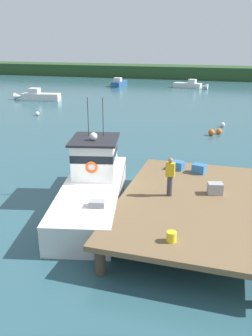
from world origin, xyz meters
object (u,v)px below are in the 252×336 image
object	(u,v)px
mooring_buoy_outer	(223,125)
crate_stack_mid_dock	(178,165)
mooring_buoy_spare_mooring	(211,132)
bait_bucket	(171,237)
moored_boat_far_left	(38,96)
deckhand_by_the_boat	(170,176)
crate_stack_near_edge	(199,169)
mooring_buoy_channel_marker	(219,131)
moored_boat_far_right	(119,83)
main_fishing_boat	(94,184)
mooring_buoy_inshore	(37,114)
crate_single_far	(215,188)
moored_boat_off_the_point	(190,85)

from	to	relation	value
mooring_buoy_outer	crate_stack_mid_dock	bearing A→B (deg)	-96.35
mooring_buoy_spare_mooring	mooring_buoy_outer	bearing A→B (deg)	77.09
bait_bucket	moored_boat_far_left	distance (m)	38.29
deckhand_by_the_boat	crate_stack_near_edge	bearing A→B (deg)	73.34
mooring_buoy_spare_mooring	mooring_buoy_channel_marker	bearing A→B (deg)	47.66
crate_stack_mid_dock	moored_boat_far_right	world-z (taller)	crate_stack_mid_dock
moored_boat_far_left	mooring_buoy_outer	distance (m)	24.95
mooring_buoy_outer	main_fishing_boat	bearing A→B (deg)	-106.13
mooring_buoy_outer	mooring_buoy_inshore	bearing A→B (deg)	-179.48
main_fishing_boat	bait_bucket	bearing A→B (deg)	-44.50
deckhand_by_the_boat	mooring_buoy_inshore	distance (m)	25.09
moored_boat_far_left	mooring_buoy_inshore	bearing A→B (deg)	-60.97
crate_single_far	deckhand_by_the_boat	world-z (taller)	deckhand_by_the_boat
main_fishing_boat	mooring_buoy_channel_marker	distance (m)	16.07
moored_boat_far_right	mooring_buoy_channel_marker	bearing A→B (deg)	-58.25
main_fishing_boat	crate_single_far	distance (m)	5.45
moored_boat_off_the_point	mooring_buoy_spare_mooring	bearing A→B (deg)	-79.88
crate_stack_near_edge	mooring_buoy_inshore	bearing A→B (deg)	138.88
bait_bucket	mooring_buoy_channel_marker	size ratio (longest dim) A/B	0.74
crate_stack_mid_dock	mooring_buoy_outer	distance (m)	15.56
crate_single_far	mooring_buoy_outer	size ratio (longest dim) A/B	1.43
mooring_buoy_spare_mooring	crate_single_far	bearing A→B (deg)	-86.10
crate_single_far	crate_stack_near_edge	world-z (taller)	crate_single_far
moored_boat_off_the_point	mooring_buoy_inshore	distance (m)	29.57
crate_single_far	moored_boat_off_the_point	xyz separation A→B (m)	(-6.37, 44.73, -0.95)
crate_stack_mid_dock	moored_boat_far_right	size ratio (longest dim) A/B	0.11
crate_stack_near_edge	mooring_buoy_outer	distance (m)	15.71
deckhand_by_the_boat	moored_boat_off_the_point	world-z (taller)	deckhand_by_the_boat
crate_single_far	moored_boat_off_the_point	bearing A→B (deg)	98.10
crate_stack_mid_dock	mooring_buoy_inshore	xyz separation A→B (m)	(-16.67, 15.26, -1.19)
moored_boat_far_right	bait_bucket	bearing A→B (deg)	-70.49
crate_single_far	moored_boat_far_left	bearing A→B (deg)	131.40
moored_boat_far_right	mooring_buoy_channel_marker	size ratio (longest dim) A/B	12.40
crate_single_far	moored_boat_far_right	world-z (taller)	crate_single_far
crate_stack_near_edge	crate_stack_mid_dock	bearing A→B (deg)	167.94
mooring_buoy_outer	mooring_buoy_channel_marker	world-z (taller)	mooring_buoy_channel_marker
moored_boat_far_left	deckhand_by_the_boat	bearing A→B (deg)	-51.57
deckhand_by_the_boat	crate_stack_mid_dock	bearing A→B (deg)	92.72
crate_single_far	bait_bucket	bearing A→B (deg)	-104.76
moored_boat_far_right	moored_boat_far_left	xyz separation A→B (m)	(-5.41, -17.19, 0.03)
bait_bucket	mooring_buoy_spare_mooring	world-z (taller)	bait_bucket
mooring_buoy_outer	mooring_buoy_inshore	xyz separation A→B (m)	(-18.39, -0.17, 0.00)
deckhand_by_the_boat	moored_boat_far_left	size ratio (longest dim) A/B	0.27
main_fishing_boat	mooring_buoy_outer	xyz separation A→B (m)	(5.20, 17.97, -0.80)
mooring_buoy_outer	mooring_buoy_channel_marker	xyz separation A→B (m)	(-0.20, -2.71, 0.02)
crate_single_far	mooring_buoy_inshore	bearing A→B (deg)	136.27
crate_stack_near_edge	moored_boat_far_left	bearing A→B (deg)	132.90
mooring_buoy_outer	mooring_buoy_spare_mooring	size ratio (longest dim) A/B	0.83
mooring_buoy_channel_marker	deckhand_by_the_boat	bearing A→B (deg)	-94.87
crate_stack_near_edge	crate_stack_mid_dock	xyz separation A→B (m)	(-1.06, 0.23, -0.01)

